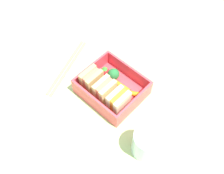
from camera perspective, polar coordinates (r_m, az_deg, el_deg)
ground_plane at (r=69.70cm, az=-0.00°, el=-1.67°), size 120.00×120.00×2.00cm
bento_tray at (r=68.35cm, az=-0.00°, el=-0.97°), size 16.16×14.12×1.20cm
bento_rim at (r=66.07cm, az=-0.00°, el=0.29°), size 16.16×14.12×4.23cm
sandwich_left at (r=62.55cm, az=1.49°, el=-3.29°), size 3.69×5.54×6.01cm
sandwich_center_left at (r=64.24cm, az=-1.68°, el=-0.78°), size 3.69×5.54×6.01cm
sandwich_center at (r=66.24cm, az=-4.67°, el=1.60°), size 3.69×5.54×6.01cm
carrot_stick_left at (r=66.73cm, az=4.73°, el=-1.48°), size 4.32×3.38×1.27cm
carrot_stick_far_left at (r=67.75cm, az=2.29°, el=0.13°), size 4.92×1.57×1.30cm
broccoli_floret at (r=68.02cm, az=0.36°, el=2.92°), size 3.23×3.23×3.95cm
strawberry_far_left at (r=69.68cm, az=-1.66°, el=3.55°), size 2.58×2.58×3.18cm
chopstick_pair at (r=74.79cm, az=-10.21°, el=4.64°), size 8.98×20.81×0.70cm
drinking_glass at (r=58.53cm, az=7.89°, el=-12.60°), size 6.53×6.53×8.09cm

